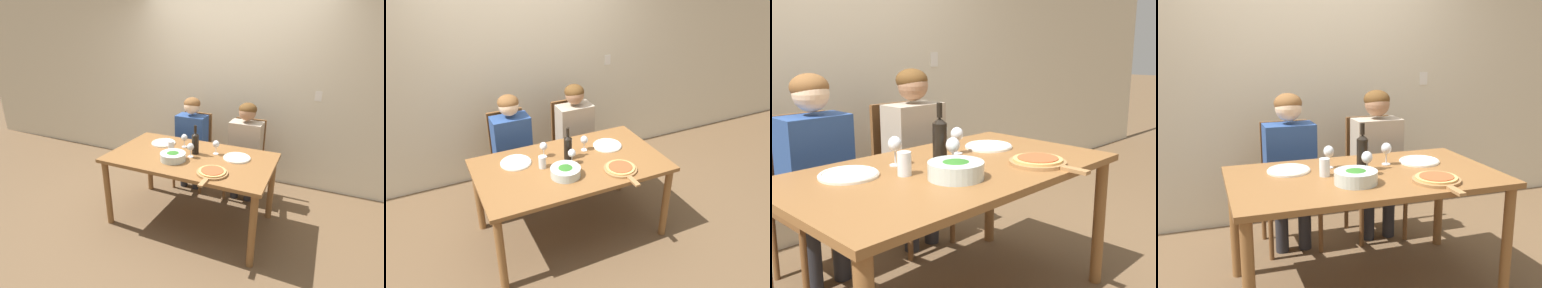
# 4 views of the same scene
# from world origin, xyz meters

# --- Properties ---
(ground_plane) EXTENTS (40.00, 40.00, 0.00)m
(ground_plane) POSITION_xyz_m (0.00, 0.00, 0.00)
(ground_plane) COLOR brown
(back_wall) EXTENTS (10.00, 0.06, 2.70)m
(back_wall) POSITION_xyz_m (0.00, 1.36, 1.35)
(back_wall) COLOR beige
(back_wall) RESTS_ON ground
(dining_table) EXTENTS (1.69, 0.95, 0.78)m
(dining_table) POSITION_xyz_m (0.00, 0.00, 0.68)
(dining_table) COLOR brown
(dining_table) RESTS_ON ground
(chair_left) EXTENTS (0.42, 0.42, 0.98)m
(chair_left) POSITION_xyz_m (-0.33, 0.85, 0.52)
(chair_left) COLOR brown
(chair_left) RESTS_ON ground
(chair_right) EXTENTS (0.42, 0.42, 0.98)m
(chair_right) POSITION_xyz_m (0.38, 0.85, 0.52)
(chair_right) COLOR brown
(chair_right) RESTS_ON ground
(person_woman) EXTENTS (0.47, 0.51, 1.22)m
(person_woman) POSITION_xyz_m (-0.33, 0.73, 0.73)
(person_woman) COLOR #28282D
(person_woman) RESTS_ON ground
(person_man) EXTENTS (0.47, 0.51, 1.22)m
(person_man) POSITION_xyz_m (0.38, 0.73, 0.73)
(person_man) COLOR #28282D
(person_man) RESTS_ON ground
(wine_bottle) EXTENTS (0.07, 0.07, 0.31)m
(wine_bottle) POSITION_xyz_m (0.02, 0.09, 0.90)
(wine_bottle) COLOR black
(wine_bottle) RESTS_ON dining_table
(broccoli_bowl) EXTENTS (0.26, 0.26, 0.09)m
(broccoli_bowl) POSITION_xyz_m (-0.12, -0.16, 0.82)
(broccoli_bowl) COLOR silver
(broccoli_bowl) RESTS_ON dining_table
(dinner_plate_left) EXTENTS (0.28, 0.28, 0.02)m
(dinner_plate_left) POSITION_xyz_m (-0.44, 0.21, 0.79)
(dinner_plate_left) COLOR silver
(dinner_plate_left) RESTS_ON dining_table
(dinner_plate_right) EXTENTS (0.28, 0.28, 0.02)m
(dinner_plate_right) POSITION_xyz_m (0.46, 0.14, 0.79)
(dinner_plate_right) COLOR silver
(dinner_plate_right) RESTS_ON dining_table
(pizza_on_board) EXTENTS (0.29, 0.43, 0.04)m
(pizza_on_board) POSITION_xyz_m (0.35, -0.29, 0.79)
(pizza_on_board) COLOR #9E7042
(pizza_on_board) RESTS_ON dining_table
(wine_glass_left) EXTENTS (0.07, 0.07, 0.15)m
(wine_glass_left) POSITION_xyz_m (-0.17, 0.21, 0.88)
(wine_glass_left) COLOR silver
(wine_glass_left) RESTS_ON dining_table
(wine_glass_right) EXTENTS (0.07, 0.07, 0.15)m
(wine_glass_right) POSITION_xyz_m (0.22, 0.17, 0.88)
(wine_glass_right) COLOR silver
(wine_glass_right) RESTS_ON dining_table
(wine_glass_centre) EXTENTS (0.07, 0.07, 0.15)m
(wine_glass_centre) POSITION_xyz_m (0.01, -0.01, 0.88)
(wine_glass_centre) COLOR silver
(wine_glass_centre) RESTS_ON dining_table
(water_tumbler) EXTENTS (0.07, 0.07, 0.11)m
(water_tumbler) POSITION_xyz_m (-0.25, 0.04, 0.83)
(water_tumbler) COLOR silver
(water_tumbler) RESTS_ON dining_table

